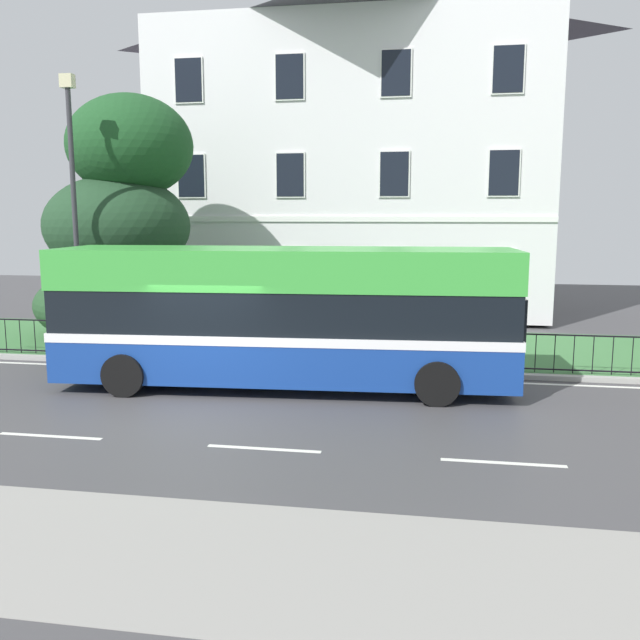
{
  "coord_description": "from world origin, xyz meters",
  "views": [
    {
      "loc": [
        4.79,
        -12.54,
        3.99
      ],
      "look_at": [
        1.9,
        4.59,
        1.25
      ],
      "focal_mm": 37.66,
      "sensor_mm": 36.0,
      "label": 1
    }
  ],
  "objects_px": {
    "single_decker_bus": "(285,315)",
    "street_lamp_post": "(74,198)",
    "evergreen_tree": "(125,241)",
    "georgian_townhouse": "(358,155)"
  },
  "relations": [
    {
      "from": "single_decker_bus",
      "to": "street_lamp_post",
      "type": "bearing_deg",
      "value": 155.08
    },
    {
      "from": "evergreen_tree",
      "to": "street_lamp_post",
      "type": "distance_m",
      "value": 3.13
    },
    {
      "from": "single_decker_bus",
      "to": "street_lamp_post",
      "type": "height_order",
      "value": "street_lamp_post"
    },
    {
      "from": "evergreen_tree",
      "to": "georgian_townhouse",
      "type": "bearing_deg",
      "value": 54.17
    },
    {
      "from": "street_lamp_post",
      "to": "evergreen_tree",
      "type": "bearing_deg",
      "value": 88.49
    },
    {
      "from": "evergreen_tree",
      "to": "single_decker_bus",
      "type": "distance_m",
      "value": 8.61
    },
    {
      "from": "georgian_townhouse",
      "to": "street_lamp_post",
      "type": "bearing_deg",
      "value": -119.02
    },
    {
      "from": "georgian_townhouse",
      "to": "evergreen_tree",
      "type": "relative_size",
      "value": 1.94
    },
    {
      "from": "georgian_townhouse",
      "to": "single_decker_bus",
      "type": "height_order",
      "value": "georgian_townhouse"
    },
    {
      "from": "georgian_townhouse",
      "to": "single_decker_bus",
      "type": "relative_size",
      "value": 1.45
    }
  ]
}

